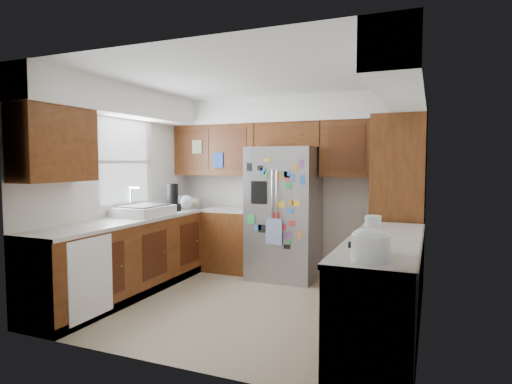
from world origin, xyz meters
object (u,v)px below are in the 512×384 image
at_px(fridge, 284,213).
at_px(paper_towel, 373,233).
at_px(rice_cooker, 371,244).
at_px(pantry, 399,205).

distance_m(fridge, paper_towel, 2.68).
bearing_deg(rice_cooker, pantry, 89.99).
relative_size(fridge, rice_cooker, 6.47).
xyz_separation_m(fridge, rice_cooker, (1.50, -2.58, 0.14)).
height_order(pantry, paper_towel, pantry).
distance_m(rice_cooker, paper_towel, 0.35).
bearing_deg(rice_cooker, paper_towel, 95.09).
distance_m(pantry, rice_cooker, 2.53).
bearing_deg(pantry, fridge, 177.94).
bearing_deg(fridge, rice_cooker, -59.87).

